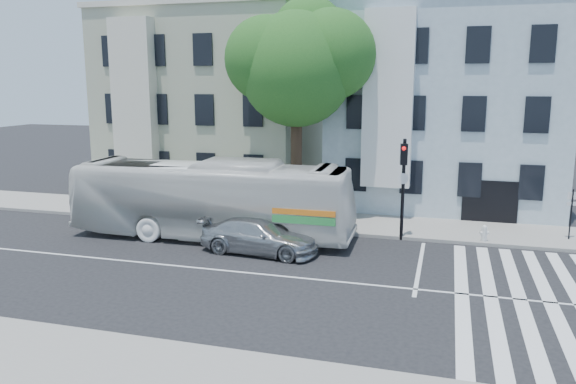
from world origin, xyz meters
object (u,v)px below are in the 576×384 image
at_px(bus, 212,199).
at_px(fire_hydrant, 484,233).
at_px(sedan, 260,236).
at_px(traffic_signal, 403,176).

bearing_deg(bus, fire_hydrant, -81.08).
relative_size(sedan, traffic_signal, 1.09).
distance_m(traffic_signal, fire_hydrant, 4.25).
bearing_deg(sedan, traffic_signal, -52.46).
distance_m(sedan, traffic_signal, 6.79).
distance_m(bus, fire_hydrant, 11.98).
relative_size(bus, fire_hydrant, 17.87).
bearing_deg(traffic_signal, sedan, -159.48).
xyz_separation_m(bus, fire_hydrant, (11.70, 2.23, -1.25)).
distance_m(sedan, fire_hydrant, 9.70).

